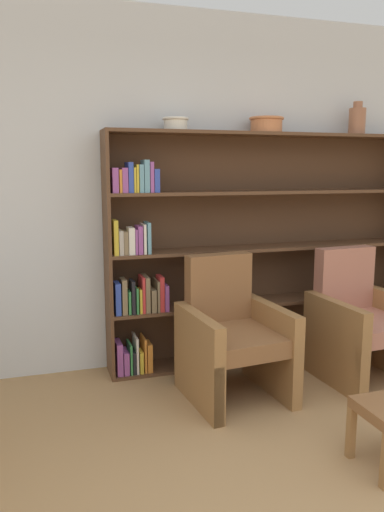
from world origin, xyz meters
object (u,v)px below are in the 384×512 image
Objects in this scene: bowl_copper at (176,123)px; armchair_leather at (232,337)px; bookshelf at (244,251)px; bowl_cream at (266,124)px; vase_tall at (357,120)px; armchair_cushioned at (361,323)px.

bowl_copper reaches higher than armchair_leather.
bookshelf is at bearing 2.91° from bowl_copper.
bowl_copper is 0.73m from bowl_cream.
bowl_cream is 0.28× the size of armchair_leather.
bowl_copper is at bearing -180.00° from bowl_cream.
armchair_leather is at bearing -130.61° from bowl_cream.
bowl_copper reaches higher than bookshelf.
vase_tall is 0.28× the size of armchair_cushioned.
vase_tall is 2.11m from armchair_leather.
vase_tall is at bearing -161.54° from armchair_leather.
armchair_leather is at bearing -3.87° from armchair_cushioned.
vase_tall is (0.97, -0.03, 1.05)m from bookshelf.
bookshelf is 9.77× the size of vase_tall.
bowl_copper is at bearing -73.31° from armchair_leather.
bowl_cream reaches higher than armchair_leather.
armchair_cushioned is (1.04, 0.00, 0.00)m from armchair_leather.
bookshelf is 1.43m from vase_tall.
bowl_cream is (0.73, 0.00, 0.01)m from bowl_copper.
armchair_cushioned is (1.28, -0.58, -1.48)m from bowl_copper.
bowl_cream reaches higher than bowl_copper.
bowl_copper is (-0.58, -0.03, 0.99)m from bookshelf.
bookshelf reaches higher than armchair_cushioned.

